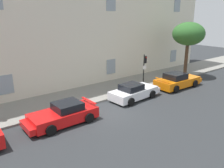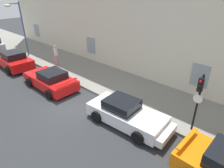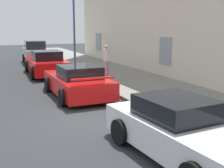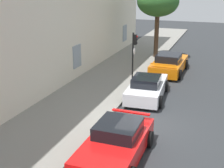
{
  "view_description": "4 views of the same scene",
  "coord_description": "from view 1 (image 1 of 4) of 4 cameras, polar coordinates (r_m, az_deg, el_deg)",
  "views": [
    {
      "loc": [
        -9.15,
        -12.07,
        6.75
      ],
      "look_at": [
        0.84,
        0.56,
        1.86
      ],
      "focal_mm": 36.77,
      "sensor_mm": 36.0,
      "label": 1
    },
    {
      "loc": [
        8.68,
        -5.9,
        6.71
      ],
      "look_at": [
        1.94,
        1.43,
        1.68
      ],
      "focal_mm": 31.35,
      "sensor_mm": 36.0,
      "label": 2
    },
    {
      "loc": [
        8.42,
        -3.05,
        2.94
      ],
      "look_at": [
        0.68,
        0.36,
        1.25
      ],
      "focal_mm": 46.53,
      "sensor_mm": 36.0,
      "label": 3
    },
    {
      "loc": [
        -12.65,
        -2.86,
        6.32
      ],
      "look_at": [
        1.52,
        2.35,
        1.24
      ],
      "focal_mm": 49.1,
      "sensor_mm": 36.0,
      "label": 4
    }
  ],
  "objects": [
    {
      "name": "tree_midblock",
      "position": [
        26.51,
        18.49,
        11.67
      ],
      "size": [
        3.44,
        3.44,
        5.88
      ],
      "color": "#473323",
      "rests_on": "sidewalk"
    },
    {
      "name": "sidewalk",
      "position": [
        19.71,
        -8.25,
        -3.1
      ],
      "size": [
        60.0,
        4.26,
        0.14
      ],
      "primitive_type": "cube",
      "color": "gray",
      "rests_on": "ground"
    },
    {
      "name": "traffic_light",
      "position": [
        21.79,
        8.1,
        4.71
      ],
      "size": [
        0.44,
        0.36,
        3.04
      ],
      "color": "black",
      "rests_on": "sidewalk"
    },
    {
      "name": "ground_plane",
      "position": [
        16.58,
        -1.07,
        -7.13
      ],
      "size": [
        80.0,
        80.0,
        0.0
      ],
      "primitive_type": "plane",
      "color": "#2B2D30"
    },
    {
      "name": "sportscar_tail_end",
      "position": [
        23.06,
        16.15,
        0.82
      ],
      "size": [
        5.09,
        2.32,
        1.45
      ],
      "color": "orange",
      "rests_on": "ground"
    },
    {
      "name": "sportscar_white_middle",
      "position": [
        19.21,
        5.72,
        -1.91
      ],
      "size": [
        4.72,
        2.26,
        1.33
      ],
      "color": "white",
      "rests_on": "ground"
    },
    {
      "name": "sportscar_yellow_flank",
      "position": [
        15.12,
        -12.47,
        -7.57
      ],
      "size": [
        4.65,
        2.19,
        1.34
      ],
      "color": "red",
      "rests_on": "ground"
    },
    {
      "name": "building_facade",
      "position": [
        22.33,
        -14.75,
        16.47
      ],
      "size": [
        38.52,
        4.73,
        13.55
      ],
      "color": "beige",
      "rests_on": "ground"
    }
  ]
}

